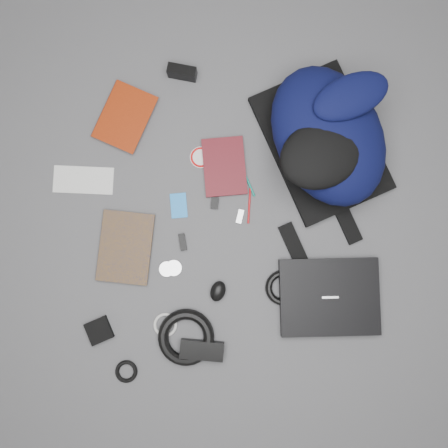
{
  "coord_description": "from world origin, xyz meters",
  "views": [
    {
      "loc": [
        0.0,
        -0.08,
        1.53
      ],
      "look_at": [
        0.0,
        0.0,
        0.02
      ],
      "focal_mm": 35.0,
      "sensor_mm": 36.0,
      "label": 1
    }
  ],
  "objects_px": {
    "compact_camera": "(182,72)",
    "mouse": "(218,291)",
    "power_brick": "(202,350)",
    "laptop": "(329,297)",
    "dvd_case": "(224,167)",
    "pouch": "(99,331)",
    "backpack": "(328,136)",
    "comic_book": "(100,245)",
    "textbook_red": "(104,108)"
  },
  "relations": [
    {
      "from": "laptop",
      "to": "compact_camera",
      "type": "bearing_deg",
      "value": 121.69
    },
    {
      "from": "laptop",
      "to": "dvd_case",
      "type": "distance_m",
      "value": 0.58
    },
    {
      "from": "compact_camera",
      "to": "mouse",
      "type": "height_order",
      "value": "compact_camera"
    },
    {
      "from": "comic_book",
      "to": "pouch",
      "type": "relative_size",
      "value": 3.1
    },
    {
      "from": "textbook_red",
      "to": "compact_camera",
      "type": "distance_m",
      "value": 0.3
    },
    {
      "from": "laptop",
      "to": "mouse",
      "type": "xyz_separation_m",
      "value": [
        -0.38,
        0.01,
        0.0
      ]
    },
    {
      "from": "compact_camera",
      "to": "mouse",
      "type": "distance_m",
      "value": 0.78
    },
    {
      "from": "comic_book",
      "to": "power_brick",
      "type": "height_order",
      "value": "power_brick"
    },
    {
      "from": "textbook_red",
      "to": "mouse",
      "type": "distance_m",
      "value": 0.76
    },
    {
      "from": "laptop",
      "to": "textbook_red",
      "type": "distance_m",
      "value": 1.03
    },
    {
      "from": "backpack",
      "to": "comic_book",
      "type": "bearing_deg",
      "value": -179.18
    },
    {
      "from": "backpack",
      "to": "compact_camera",
      "type": "xyz_separation_m",
      "value": [
        -0.49,
        0.24,
        -0.08
      ]
    },
    {
      "from": "mouse",
      "to": "laptop",
      "type": "bearing_deg",
      "value": 15.56
    },
    {
      "from": "dvd_case",
      "to": "pouch",
      "type": "height_order",
      "value": "pouch"
    },
    {
      "from": "laptop",
      "to": "power_brick",
      "type": "height_order",
      "value": "power_brick"
    },
    {
      "from": "compact_camera",
      "to": "power_brick",
      "type": "xyz_separation_m",
      "value": [
        0.09,
        -0.96,
        -0.01
      ]
    },
    {
      "from": "backpack",
      "to": "power_brick",
      "type": "xyz_separation_m",
      "value": [
        -0.4,
        -0.72,
        -0.09
      ]
    },
    {
      "from": "power_brick",
      "to": "pouch",
      "type": "distance_m",
      "value": 0.36
    },
    {
      "from": "dvd_case",
      "to": "mouse",
      "type": "xyz_separation_m",
      "value": [
        -0.01,
        -0.43,
        0.01
      ]
    },
    {
      "from": "laptop",
      "to": "comic_book",
      "type": "relative_size",
      "value": 1.37
    },
    {
      "from": "backpack",
      "to": "mouse",
      "type": "distance_m",
      "value": 0.64
    },
    {
      "from": "dvd_case",
      "to": "mouse",
      "type": "bearing_deg",
      "value": -97.89
    },
    {
      "from": "comic_book",
      "to": "pouch",
      "type": "xyz_separation_m",
      "value": [
        0.01,
        -0.3,
        0.0
      ]
    },
    {
      "from": "pouch",
      "to": "laptop",
      "type": "bearing_deg",
      "value": 9.41
    },
    {
      "from": "mouse",
      "to": "power_brick",
      "type": "distance_m",
      "value": 0.21
    },
    {
      "from": "mouse",
      "to": "pouch",
      "type": "xyz_separation_m",
      "value": [
        -0.41,
        -0.14,
        -0.01
      ]
    },
    {
      "from": "compact_camera",
      "to": "pouch",
      "type": "distance_m",
      "value": 0.94
    },
    {
      "from": "comic_book",
      "to": "compact_camera",
      "type": "distance_m",
      "value": 0.67
    },
    {
      "from": "textbook_red",
      "to": "pouch",
      "type": "relative_size",
      "value": 2.78
    },
    {
      "from": "compact_camera",
      "to": "pouch",
      "type": "xyz_separation_m",
      "value": [
        -0.27,
        -0.91,
        -0.02
      ]
    },
    {
      "from": "laptop",
      "to": "textbook_red",
      "type": "bearing_deg",
      "value": 138.65
    },
    {
      "from": "laptop",
      "to": "power_brick",
      "type": "distance_m",
      "value": 0.47
    },
    {
      "from": "pouch",
      "to": "mouse",
      "type": "bearing_deg",
      "value": 19.38
    },
    {
      "from": "mouse",
      "to": "compact_camera",
      "type": "bearing_deg",
      "value": 117.84
    },
    {
      "from": "backpack",
      "to": "laptop",
      "type": "bearing_deg",
      "value": -111.77
    },
    {
      "from": "textbook_red",
      "to": "backpack",
      "type": "bearing_deg",
      "value": 14.32
    },
    {
      "from": "comic_book",
      "to": "pouch",
      "type": "distance_m",
      "value": 0.3
    },
    {
      "from": "backpack",
      "to": "power_brick",
      "type": "height_order",
      "value": "backpack"
    },
    {
      "from": "laptop",
      "to": "comic_book",
      "type": "height_order",
      "value": "laptop"
    },
    {
      "from": "dvd_case",
      "to": "compact_camera",
      "type": "distance_m",
      "value": 0.36
    },
    {
      "from": "backpack",
      "to": "comic_book",
      "type": "relative_size",
      "value": 2.19
    },
    {
      "from": "laptop",
      "to": "dvd_case",
      "type": "relative_size",
      "value": 1.65
    },
    {
      "from": "power_brick",
      "to": "laptop",
      "type": "bearing_deg",
      "value": 27.27
    },
    {
      "from": "comic_book",
      "to": "power_brick",
      "type": "bearing_deg",
      "value": -39.15
    },
    {
      "from": "mouse",
      "to": "comic_book",
      "type": "bearing_deg",
      "value": 177.21
    },
    {
      "from": "compact_camera",
      "to": "mouse",
      "type": "bearing_deg",
      "value": -69.74
    },
    {
      "from": "textbook_red",
      "to": "dvd_case",
      "type": "xyz_separation_m",
      "value": [
        0.43,
        -0.2,
        -0.0
      ]
    },
    {
      "from": "comic_book",
      "to": "dvd_case",
      "type": "xyz_separation_m",
      "value": [
        0.43,
        0.28,
        -0.0
      ]
    },
    {
      "from": "power_brick",
      "to": "pouch",
      "type": "relative_size",
      "value": 1.86
    },
    {
      "from": "backpack",
      "to": "comic_book",
      "type": "distance_m",
      "value": 0.86
    }
  ]
}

